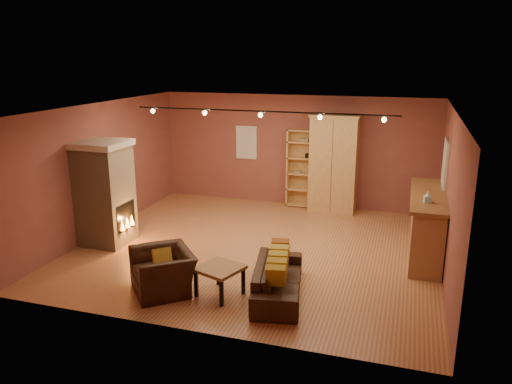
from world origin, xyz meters
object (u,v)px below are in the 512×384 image
(bookcase, at_px, (303,167))
(loveseat, at_px, (278,273))
(bar_counter, at_px, (427,224))
(armchair, at_px, (163,264))
(coffee_table, at_px, (220,271))
(armoire, at_px, (334,163))
(fireplace, at_px, (105,193))

(bookcase, xyz_separation_m, loveseat, (0.68, -4.97, -0.62))
(bar_counter, bearing_deg, armchair, -144.94)
(coffee_table, bearing_deg, bar_counter, 41.06)
(armchair, bearing_deg, coffee_table, 56.81)
(armoire, distance_m, coffee_table, 5.21)
(armoire, distance_m, loveseat, 4.84)
(armoire, xyz_separation_m, bar_counter, (2.17, -2.29, -0.58))
(bookcase, relative_size, armoire, 0.82)
(fireplace, bearing_deg, armoire, 41.03)
(fireplace, relative_size, coffee_table, 2.57)
(bar_counter, xyz_separation_m, loveseat, (-2.28, -2.48, -0.24))
(coffee_table, bearing_deg, loveseat, 17.76)
(bar_counter, height_order, armchair, bar_counter)
(bookcase, distance_m, armoire, 0.84)
(fireplace, bearing_deg, coffee_table, -26.20)
(bookcase, relative_size, bar_counter, 0.77)
(bar_counter, relative_size, coffee_table, 3.11)
(bar_counter, bearing_deg, coffee_table, -138.94)
(bookcase, distance_m, bar_counter, 3.88)
(bookcase, height_order, armoire, armoire)
(fireplace, xyz_separation_m, armchair, (2.12, -1.64, -0.60))
(armoire, xyz_separation_m, coffee_table, (-1.01, -5.05, -0.78))
(bar_counter, xyz_separation_m, coffee_table, (-3.17, -2.77, -0.20))
(armoire, height_order, coffee_table, armoire)
(bookcase, relative_size, coffee_table, 2.39)
(fireplace, relative_size, loveseat, 1.10)
(bookcase, height_order, armchair, bookcase)
(bookcase, bearing_deg, coffee_table, -92.37)
(bar_counter, xyz_separation_m, armchair, (-4.12, -2.89, -0.16))
(bookcase, bearing_deg, armchair, -102.22)
(loveseat, bearing_deg, fireplace, 61.92)
(fireplace, distance_m, bookcase, 4.98)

